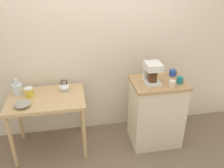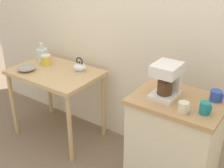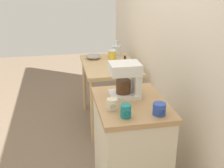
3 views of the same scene
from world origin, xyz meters
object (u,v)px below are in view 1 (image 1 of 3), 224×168
object	(u,v)px
canister_enamel	(29,92)
mug_blue	(173,73)
coffee_maker	(152,71)
mug_small_cream	(172,84)
teakettle	(64,87)
bowl_stoneware	(22,104)
mug_dark_teal	(180,80)
glass_carafe_vase	(17,89)

from	to	relation	value
canister_enamel	mug_blue	distance (m)	1.80
coffee_maker	mug_small_cream	xyz separation A→B (m)	(0.20, -0.16, -0.10)
teakettle	mug_small_cream	distance (m)	1.31
bowl_stoneware	mug_small_cream	bearing A→B (deg)	-3.22
mug_dark_teal	mug_small_cream	bearing A→B (deg)	-151.78
mug_small_cream	mug_dark_teal	bearing A→B (deg)	28.22
bowl_stoneware	mug_dark_teal	xyz separation A→B (m)	(1.83, -0.03, 0.15)
glass_carafe_vase	coffee_maker	distance (m)	1.64
bowl_stoneware	glass_carafe_vase	world-z (taller)	glass_carafe_vase
glass_carafe_vase	mug_small_cream	size ratio (longest dim) A/B	2.44
mug_dark_teal	coffee_maker	bearing A→B (deg)	164.35
bowl_stoneware	mug_small_cream	world-z (taller)	mug_small_cream
mug_small_cream	teakettle	bearing A→B (deg)	162.63
glass_carafe_vase	coffee_maker	size ratio (longest dim) A/B	0.75
coffee_maker	mug_small_cream	world-z (taller)	coffee_maker
mug_blue	mug_dark_teal	size ratio (longest dim) A/B	1.09
glass_carafe_vase	teakettle	bearing A→B (deg)	-1.84
teakettle	mug_small_cream	bearing A→B (deg)	-17.37
canister_enamel	coffee_maker	xyz separation A→B (m)	(1.46, -0.17, 0.23)
coffee_maker	mug_blue	xyz separation A→B (m)	(0.33, 0.13, -0.10)
bowl_stoneware	coffee_maker	world-z (taller)	coffee_maker
bowl_stoneware	teakettle	world-z (taller)	teakettle
coffee_maker	mug_dark_teal	xyz separation A→B (m)	(0.32, -0.09, -0.10)
bowl_stoneware	coffee_maker	size ratio (longest dim) A/B	0.71
bowl_stoneware	glass_carafe_vase	xyz separation A→B (m)	(-0.10, 0.31, 0.04)
glass_carafe_vase	mug_small_cream	world-z (taller)	mug_small_cream
glass_carafe_vase	mug_blue	distance (m)	1.94
mug_blue	mug_dark_teal	bearing A→B (deg)	-91.75
bowl_stoneware	mug_small_cream	size ratio (longest dim) A/B	2.29
bowl_stoneware	mug_blue	bearing A→B (deg)	5.93
canister_enamel	teakettle	bearing A→B (deg)	8.98
bowl_stoneware	glass_carafe_vase	size ratio (longest dim) A/B	0.94
mug_dark_teal	bowl_stoneware	bearing A→B (deg)	179.03
bowl_stoneware	mug_dark_teal	size ratio (longest dim) A/B	2.17
teakettle	coffee_maker	world-z (taller)	coffee_maker
glass_carafe_vase	coffee_maker	bearing A→B (deg)	-8.93
teakettle	mug_dark_teal	bearing A→B (deg)	-13.35
bowl_stoneware	mug_small_cream	xyz separation A→B (m)	(1.71, -0.10, 0.15)
mug_small_cream	mug_blue	world-z (taller)	same
canister_enamel	mug_dark_teal	world-z (taller)	mug_dark_teal
coffee_maker	mug_small_cream	size ratio (longest dim) A/B	3.23
teakettle	coffee_maker	size ratio (longest dim) A/B	0.62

